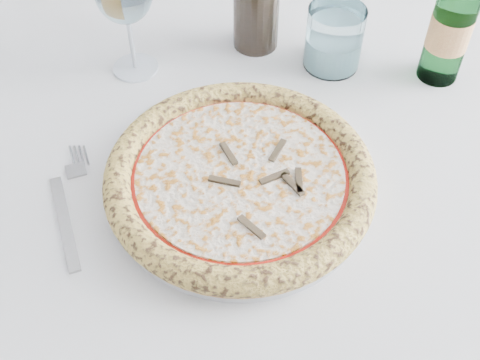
{
  "coord_description": "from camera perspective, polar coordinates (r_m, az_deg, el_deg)",
  "views": [
    {
      "loc": [
        0.22,
        -0.76,
        1.35
      ],
      "look_at": [
        0.23,
        -0.27,
        0.78
      ],
      "focal_mm": 45.0,
      "sensor_mm": 36.0,
      "label": 1
    }
  ],
  "objects": [
    {
      "name": "floor",
      "position": [
        1.57,
        -8.77,
        -11.5
      ],
      "size": [
        5.0,
        6.0,
        0.02
      ],
      "primitive_type": "cube",
      "color": "slate",
      "rests_on": "ground"
    },
    {
      "name": "dining_table",
      "position": [
        0.91,
        -0.12,
        0.08
      ],
      "size": [
        1.39,
        0.84,
        0.76
      ],
      "color": "brown",
      "rests_on": "floor"
    },
    {
      "name": "plate",
      "position": [
        0.76,
        0.0,
        -0.55
      ],
      "size": [
        0.33,
        0.33,
        0.02
      ],
      "color": "silver",
      "rests_on": "dining_table"
    },
    {
      "name": "pizza",
      "position": [
        0.75,
        -0.0,
        0.32
      ],
      "size": [
        0.34,
        0.34,
        0.04
      ],
      "color": "tan",
      "rests_on": "plate"
    },
    {
      "name": "fork",
      "position": [
        0.78,
        -15.97,
        -2.36
      ],
      "size": [
        0.06,
        0.21,
        0.0
      ],
      "color": "#959595",
      "rests_on": "dining_table"
    },
    {
      "name": "tumbler",
      "position": [
        0.94,
        8.86,
        12.84
      ],
      "size": [
        0.09,
        0.09,
        0.1
      ],
      "color": "white",
      "rests_on": "dining_table"
    },
    {
      "name": "beer_bottle",
      "position": [
        0.93,
        19.49,
        13.88
      ],
      "size": [
        0.06,
        0.06,
        0.23
      ],
      "color": "#438252",
      "rests_on": "dining_table"
    }
  ]
}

